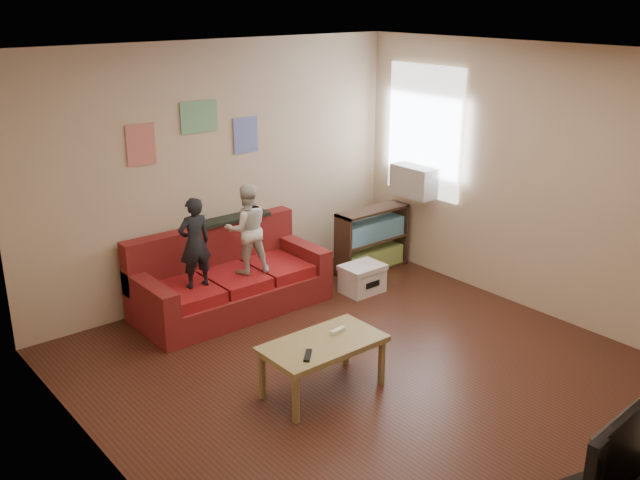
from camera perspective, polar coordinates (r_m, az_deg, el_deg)
room_shell at (r=5.68m, az=5.10°, el=0.79°), size 4.52×5.02×2.72m
sofa at (r=7.47m, az=-7.37°, el=-3.31°), size 1.99×0.91×0.87m
child_a at (r=6.92m, az=-10.00°, el=-0.22°), size 0.34×0.24×0.90m
child_b at (r=7.21m, az=-5.86°, el=0.88°), size 0.54×0.47×0.93m
coffee_table at (r=5.87m, az=0.23°, el=-8.69°), size 1.01×0.55×0.45m
remote at (r=5.62m, az=-0.98°, el=-9.21°), size 0.17×0.17×0.02m
game_controller at (r=5.99m, az=1.42°, el=-7.27°), size 0.15×0.06×0.03m
bookshelf at (r=8.43m, az=4.16°, el=-0.23°), size 0.94×0.28×0.75m
window at (r=8.27m, az=8.35°, el=8.60°), size 0.04×1.08×1.48m
ac_unit at (r=8.30m, az=7.60°, el=4.72°), size 0.28×0.55×0.35m
artwork_left at (r=7.11m, az=-14.14°, el=7.40°), size 0.30×0.01×0.40m
artwork_center at (r=7.37m, az=-9.65°, el=9.69°), size 0.42×0.01×0.32m
artwork_right at (r=7.69m, az=-5.96°, el=8.36°), size 0.30×0.01×0.38m
file_box at (r=7.85m, az=3.41°, el=-3.08°), size 0.46×0.35×0.32m
television at (r=4.47m, az=22.38°, el=-14.90°), size 1.10×0.23×0.63m
tissue at (r=7.02m, az=2.31°, el=-6.85°), size 0.14×0.14×0.11m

